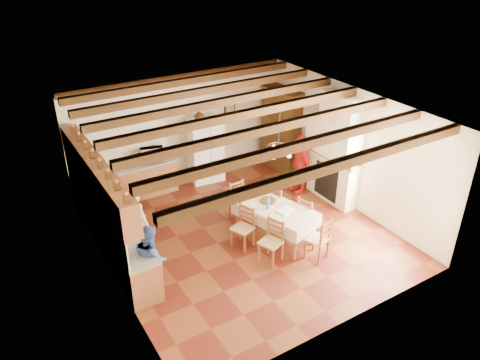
{
  "coord_description": "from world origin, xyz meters",
  "views": [
    {
      "loc": [
        -4.68,
        -7.54,
        6.19
      ],
      "look_at": [
        0.1,
        0.3,
        1.25
      ],
      "focal_mm": 35.0,
      "sensor_mm": 36.0,
      "label": 1
    }
  ],
  "objects_px": {
    "refrigerator": "(205,150)",
    "person_woman_blue": "(151,258)",
    "person_man": "(138,223)",
    "chair_left_far": "(242,228)",
    "chair_end_near": "(318,238)",
    "hutch": "(282,130)",
    "chair_left_near": "(271,242)",
    "chair_right_far": "(279,203)",
    "microwave": "(153,155)",
    "chair_right_near": "(308,215)",
    "chair_end_far": "(241,201)",
    "person_woman_red": "(299,163)",
    "dining_table": "(275,211)"
  },
  "relations": [
    {
      "from": "refrigerator",
      "to": "chair_right_near",
      "type": "distance_m",
      "value": 3.69
    },
    {
      "from": "dining_table",
      "to": "chair_end_near",
      "type": "bearing_deg",
      "value": -72.14
    },
    {
      "from": "chair_end_far",
      "to": "refrigerator",
      "type": "bearing_deg",
      "value": 77.81
    },
    {
      "from": "refrigerator",
      "to": "chair_end_near",
      "type": "xyz_separation_m",
      "value": [
        0.34,
        -4.4,
        -0.4
      ]
    },
    {
      "from": "chair_right_far",
      "to": "microwave",
      "type": "relative_size",
      "value": 1.66
    },
    {
      "from": "person_woman_red",
      "to": "microwave",
      "type": "xyz_separation_m",
      "value": [
        -3.24,
        1.98,
        0.25
      ]
    },
    {
      "from": "chair_right_far",
      "to": "chair_left_far",
      "type": "bearing_deg",
      "value": 93.54
    },
    {
      "from": "chair_left_far",
      "to": "chair_right_near",
      "type": "bearing_deg",
      "value": 55.26
    },
    {
      "from": "chair_right_far",
      "to": "person_woman_red",
      "type": "bearing_deg",
      "value": -70.03
    },
    {
      "from": "chair_left_near",
      "to": "chair_right_far",
      "type": "relative_size",
      "value": 1.0
    },
    {
      "from": "hutch",
      "to": "person_man",
      "type": "bearing_deg",
      "value": -166.07
    },
    {
      "from": "chair_left_near",
      "to": "person_man",
      "type": "relative_size",
      "value": 0.6
    },
    {
      "from": "hutch",
      "to": "chair_end_far",
      "type": "distance_m",
      "value": 3.11
    },
    {
      "from": "refrigerator",
      "to": "microwave",
      "type": "distance_m",
      "value": 1.49
    },
    {
      "from": "dining_table",
      "to": "microwave",
      "type": "bearing_deg",
      "value": 113.4
    },
    {
      "from": "chair_right_near",
      "to": "person_man",
      "type": "height_order",
      "value": "person_man"
    },
    {
      "from": "dining_table",
      "to": "chair_end_near",
      "type": "relative_size",
      "value": 2.08
    },
    {
      "from": "chair_left_far",
      "to": "chair_end_far",
      "type": "distance_m",
      "value": 1.1
    },
    {
      "from": "dining_table",
      "to": "chair_right_near",
      "type": "xyz_separation_m",
      "value": [
        0.75,
        -0.25,
        -0.23
      ]
    },
    {
      "from": "refrigerator",
      "to": "microwave",
      "type": "xyz_separation_m",
      "value": [
        -1.48,
        0.07,
        0.18
      ]
    },
    {
      "from": "chair_end_near",
      "to": "chair_end_far",
      "type": "distance_m",
      "value": 2.2
    },
    {
      "from": "chair_left_far",
      "to": "chair_end_far",
      "type": "bearing_deg",
      "value": 128.54
    },
    {
      "from": "chair_left_far",
      "to": "person_woman_red",
      "type": "relative_size",
      "value": 0.59
    },
    {
      "from": "dining_table",
      "to": "person_woman_red",
      "type": "distance_m",
      "value": 2.28
    },
    {
      "from": "chair_left_near",
      "to": "microwave",
      "type": "xyz_separation_m",
      "value": [
        -0.91,
        4.06,
        0.58
      ]
    },
    {
      "from": "chair_right_near",
      "to": "chair_right_far",
      "type": "distance_m",
      "value": 0.82
    },
    {
      "from": "refrigerator",
      "to": "person_woman_blue",
      "type": "height_order",
      "value": "refrigerator"
    },
    {
      "from": "chair_right_far",
      "to": "microwave",
      "type": "xyz_separation_m",
      "value": [
        -1.96,
        2.89,
        0.58
      ]
    },
    {
      "from": "chair_left_near",
      "to": "chair_right_near",
      "type": "bearing_deg",
      "value": 86.79
    },
    {
      "from": "hutch",
      "to": "chair_right_near",
      "type": "xyz_separation_m",
      "value": [
        -1.45,
        -3.08,
        -0.7
      ]
    },
    {
      "from": "chair_left_far",
      "to": "chair_end_far",
      "type": "height_order",
      "value": "same"
    },
    {
      "from": "person_man",
      "to": "chair_end_far",
      "type": "bearing_deg",
      "value": -107.53
    },
    {
      "from": "chair_right_far",
      "to": "person_woman_blue",
      "type": "bearing_deg",
      "value": 86.42
    },
    {
      "from": "person_man",
      "to": "chair_left_far",
      "type": "bearing_deg",
      "value": -133.06
    },
    {
      "from": "chair_right_far",
      "to": "chair_right_near",
      "type": "bearing_deg",
      "value": -175.8
    },
    {
      "from": "chair_left_near",
      "to": "chair_end_far",
      "type": "bearing_deg",
      "value": 149.49
    },
    {
      "from": "refrigerator",
      "to": "chair_left_far",
      "type": "distance_m",
      "value": 3.36
    },
    {
      "from": "chair_right_far",
      "to": "person_woman_blue",
      "type": "relative_size",
      "value": 0.67
    },
    {
      "from": "refrigerator",
      "to": "chair_left_near",
      "type": "height_order",
      "value": "refrigerator"
    },
    {
      "from": "chair_end_far",
      "to": "chair_left_near",
      "type": "bearing_deg",
      "value": -106.11
    },
    {
      "from": "dining_table",
      "to": "chair_right_far",
      "type": "xyz_separation_m",
      "value": [
        0.48,
        0.53,
        -0.23
      ]
    },
    {
      "from": "chair_end_near",
      "to": "microwave",
      "type": "xyz_separation_m",
      "value": [
        -1.82,
        4.47,
        0.58
      ]
    },
    {
      "from": "chair_left_far",
      "to": "chair_end_near",
      "type": "relative_size",
      "value": 1.0
    },
    {
      "from": "person_man",
      "to": "person_woman_blue",
      "type": "distance_m",
      "value": 1.19
    },
    {
      "from": "hutch",
      "to": "chair_left_near",
      "type": "xyz_separation_m",
      "value": [
        -2.77,
        -3.48,
        -0.7
      ]
    },
    {
      "from": "refrigerator",
      "to": "dining_table",
      "type": "bearing_deg",
      "value": -83.27
    },
    {
      "from": "person_woman_blue",
      "to": "chair_end_near",
      "type": "bearing_deg",
      "value": -106.43
    },
    {
      "from": "chair_left_near",
      "to": "person_woman_red",
      "type": "distance_m",
      "value": 3.14
    },
    {
      "from": "chair_right_far",
      "to": "person_woman_red",
      "type": "xyz_separation_m",
      "value": [
        1.29,
        0.9,
        0.33
      ]
    },
    {
      "from": "refrigerator",
      "to": "chair_end_far",
      "type": "bearing_deg",
      "value": -89.67
    }
  ]
}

